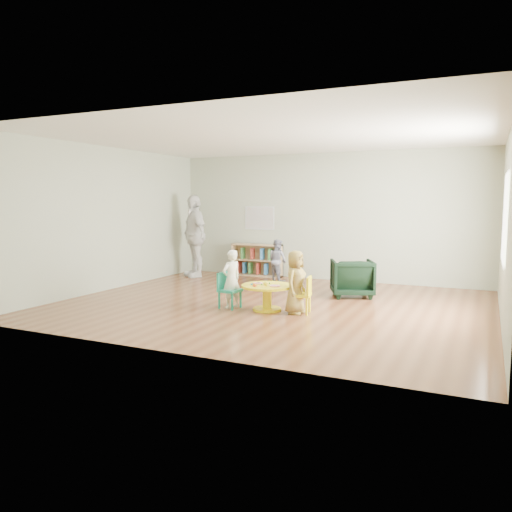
% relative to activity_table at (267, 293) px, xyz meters
% --- Properties ---
extents(room, '(7.10, 7.00, 2.80)m').
position_rel_activity_table_xyz_m(room, '(-0.09, 0.46, 1.61)').
color(room, brown).
rests_on(room, ground).
extents(activity_table, '(0.83, 0.83, 0.46)m').
position_rel_activity_table_xyz_m(activity_table, '(0.00, 0.00, 0.00)').
color(activity_table, yellow).
rests_on(activity_table, ground).
extents(kid_chair_left, '(0.35, 0.35, 0.59)m').
position_rel_activity_table_xyz_m(kid_chair_left, '(-0.66, -0.11, 0.03)').
color(kid_chair_left, '#1A9173').
rests_on(kid_chair_left, ground).
extents(kid_chair_right, '(0.36, 0.36, 0.58)m').
position_rel_activity_table_xyz_m(kid_chair_right, '(0.60, 0.03, 0.03)').
color(kid_chair_right, yellow).
rests_on(kid_chair_right, ground).
extents(bookshelf, '(1.20, 0.30, 0.75)m').
position_rel_activity_table_xyz_m(bookshelf, '(-1.72, 3.32, 0.08)').
color(bookshelf, tan).
rests_on(bookshelf, ground).
extents(alphabet_poster, '(0.74, 0.01, 0.54)m').
position_rel_activity_table_xyz_m(alphabet_poster, '(-1.71, 3.45, 1.06)').
color(alphabet_poster, silver).
rests_on(alphabet_poster, ground).
extents(armchair, '(0.97, 0.98, 0.69)m').
position_rel_activity_table_xyz_m(armchair, '(0.95, 1.72, 0.06)').
color(armchair, black).
rests_on(armchair, ground).
extents(child_left, '(0.35, 0.41, 0.96)m').
position_rel_activity_table_xyz_m(child_left, '(-0.60, -0.09, 0.19)').
color(child_left, white).
rests_on(child_left, ground).
extents(child_right, '(0.33, 0.49, 0.99)m').
position_rel_activity_table_xyz_m(child_right, '(0.49, -0.03, 0.21)').
color(child_right, yellow).
rests_on(child_right, ground).
extents(toddler, '(0.56, 0.51, 0.92)m').
position_rel_activity_table_xyz_m(toddler, '(-0.96, 2.76, 0.17)').
color(toddler, '#1B2143').
rests_on(toddler, ground).
extents(adult_caretaker, '(1.16, 1.04, 1.89)m').
position_rel_activity_table_xyz_m(adult_caretaker, '(-2.97, 2.59, 0.66)').
color(adult_caretaker, white).
rests_on(adult_caretaker, ground).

